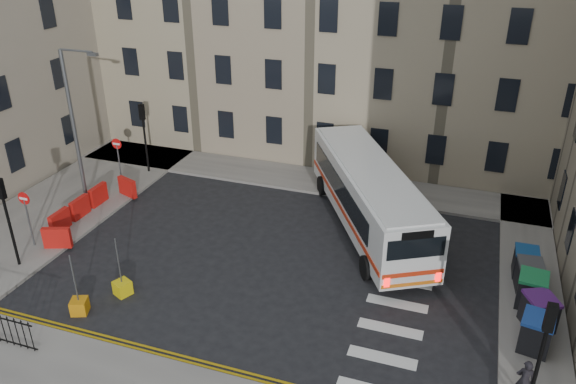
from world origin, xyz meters
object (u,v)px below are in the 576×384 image
Objects in this scene: wheelie_bin_d at (529,275)px; wheelie_bin_a at (536,333)px; streetlamp at (74,126)px; bollard_yellow at (123,288)px; bus at (368,194)px; wheelie_bin_e at (525,262)px; pedestrian at (524,380)px; bollard_chevron at (80,306)px; wheelie_bin_c at (531,290)px; wheelie_bin_b at (539,311)px.

wheelie_bin_a is at bearing -94.19° from wheelie_bin_d.
streetlamp reaches higher than bollard_yellow.
wheelie_bin_d is at bearing -51.88° from bus.
pedestrian is (-0.27, -7.28, 0.15)m from wheelie_bin_e.
pedestrian is (-0.47, -2.61, 0.10)m from wheelie_bin_a.
wheelie_bin_d is 2.06× the size of bollard_chevron.
wheelie_bin_a is 1.03× the size of wheelie_bin_c.
pedestrian is (-0.37, -6.30, 0.14)m from wheelie_bin_d.
wheelie_bin_d is (-0.05, 1.10, -0.04)m from wheelie_bin_c.
streetlamp is at bearing 179.42° from wheelie_bin_a.
wheelie_bin_a is 1.10× the size of wheelie_bin_d.
wheelie_bin_b is 2.46× the size of bollard_yellow.
wheelie_bin_c is at bearing -58.73° from bus.
wheelie_bin_c is at bearing -86.71° from wheelie_bin_e.
wheelie_bin_a reaches higher than wheelie_bin_d.
pedestrian is 15.97m from bollard_chevron.
bus is 7.91m from wheelie_bin_d.
wheelie_bin_a is 1.32m from wheelie_bin_b.
bus is at bearing 163.41° from wheelie_bin_e.
bollard_chevron is (-16.35, -6.01, -0.52)m from wheelie_bin_c.
bollard_chevron is (-16.20, -8.10, -0.46)m from wheelie_bin_e.
wheelie_bin_e reaches higher than bollard_chevron.
wheelie_bin_c is 1.10× the size of wheelie_bin_e.
bollard_chevron is at bearing -153.46° from wheelie_bin_c.
wheelie_bin_b reaches higher than bollard_chevron.
bus is at bearing 9.19° from streetlamp.
streetlamp is at bearing -178.21° from wheelie_bin_c.
bollard_yellow is (-15.47, -4.45, -0.52)m from wheelie_bin_c.
pedestrian is 15.08m from bollard_yellow.
wheelie_bin_d is 0.81× the size of pedestrian.
wheelie_bin_a reaches higher than wheelie_bin_b.
wheelie_bin_c is at bearing 16.06° from bollard_yellow.
streetlamp is 5.35× the size of pedestrian.
pedestrian is at bearing -99.08° from wheelie_bin_d.
wheelie_bin_c is at bearing 20.18° from bollard_chevron.
wheelie_bin_d is at bearing 102.15° from wheelie_bin_a.
wheelie_bin_a is (7.34, -6.69, -1.03)m from bus.
wheelie_bin_c is 2.21× the size of bollard_yellow.
streetlamp is 22.56m from wheelie_bin_b.
wheelie_bin_d is (-0.10, 3.68, -0.04)m from wheelie_bin_a.
pedestrian reaches higher than bollard_chevron.
wheelie_bin_b is 1.11× the size of wheelie_bin_c.
streetlamp is 22.62m from wheelie_bin_a.
streetlamp reaches higher than pedestrian.
wheelie_bin_b is 1.22× the size of wheelie_bin_e.
wheelie_bin_b is at bearing 93.60° from wheelie_bin_a.
streetlamp is 5.52× the size of wheelie_bin_b.
bollard_yellow is (-8.18, -8.56, -1.54)m from bus.
wheelie_bin_e is at bearing 89.98° from wheelie_bin_d.
bus reaches higher than wheelie_bin_d.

